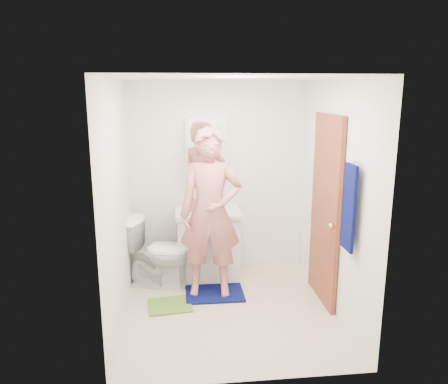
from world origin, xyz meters
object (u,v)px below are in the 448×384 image
(vanity_cabinet, at_px, (208,245))
(soap_dispenser, at_px, (193,203))
(medicine_cabinet, at_px, (206,147))
(toilet, at_px, (159,252))
(toothbrush_cup, at_px, (217,204))
(towel, at_px, (349,208))
(man, at_px, (211,213))

(vanity_cabinet, distance_m, soap_dispenser, 0.58)
(medicine_cabinet, distance_m, toilet, 1.40)
(medicine_cabinet, height_order, toothbrush_cup, medicine_cabinet)
(towel, xyz_separation_m, man, (-1.19, 0.95, -0.28))
(man, bearing_deg, towel, -32.58)
(vanity_cabinet, height_order, toilet, toilet)
(toilet, height_order, soap_dispenser, soap_dispenser)
(toilet, distance_m, soap_dispenser, 0.71)
(toothbrush_cup, height_order, man, man)
(vanity_cabinet, relative_size, towel, 1.00)
(vanity_cabinet, xyz_separation_m, toothbrush_cup, (0.13, 0.12, 0.50))
(vanity_cabinet, xyz_separation_m, medicine_cabinet, (0.00, 0.22, 1.20))
(toilet, relative_size, toothbrush_cup, 6.81)
(toilet, bearing_deg, man, -103.57)
(man, bearing_deg, toilet, 157.10)
(medicine_cabinet, height_order, towel, medicine_cabinet)
(toilet, distance_m, toothbrush_cup, 0.94)
(toilet, relative_size, soap_dispenser, 3.97)
(vanity_cabinet, relative_size, toilet, 0.97)
(medicine_cabinet, bearing_deg, toothbrush_cup, -37.87)
(toilet, height_order, toothbrush_cup, toothbrush_cup)
(medicine_cabinet, xyz_separation_m, man, (-0.01, -0.76, -0.63))
(toilet, bearing_deg, vanity_cabinet, -55.72)
(toothbrush_cup, bearing_deg, man, -101.91)
(toilet, xyz_separation_m, toothbrush_cup, (0.73, 0.33, 0.49))
(medicine_cabinet, relative_size, man, 0.37)
(man, bearing_deg, soap_dispenser, 115.05)
(man, bearing_deg, vanity_cabinet, 95.31)
(towel, relative_size, soap_dispenser, 3.85)
(medicine_cabinet, bearing_deg, vanity_cabinet, -90.00)
(vanity_cabinet, distance_m, toilet, 0.64)
(towel, height_order, man, man)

